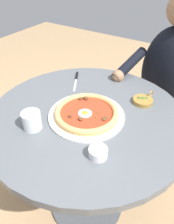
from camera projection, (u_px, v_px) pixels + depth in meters
ground_plane at (87, 203)px, 1.43m from camera, size 6.00×6.00×0.02m
dining_table at (87, 139)px, 1.07m from camera, size 0.89×0.89×0.75m
pizza_on_plate at (86, 113)px, 0.94m from camera, size 0.33×0.33×0.04m
water_glass at (32, 121)px, 0.87m from camera, size 0.08×0.08×0.08m
steak_knife at (76, 78)px, 1.21m from camera, size 0.11×0.18×0.01m
ramekin_capers at (98, 152)px, 0.76m from camera, size 0.07×0.07×0.04m
olive_pan at (143, 100)px, 1.02m from camera, size 0.09×0.12×0.04m
diner_person at (161, 102)px, 1.42m from camera, size 0.46×0.48×1.18m
cafe_chair_diner at (172, 98)px, 1.50m from camera, size 0.51×0.51×0.82m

